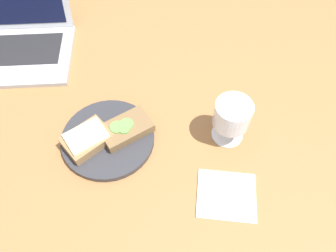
{
  "coord_description": "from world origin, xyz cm",
  "views": [
    {
      "loc": [
        5.52,
        -48.62,
        70.63
      ],
      "look_at": [
        8.02,
        -6.76,
        8.0
      ],
      "focal_mm": 35.0,
      "sensor_mm": 36.0,
      "label": 1
    }
  ],
  "objects_px": {
    "sandwich_with_cheese": "(87,139)",
    "laptop": "(8,33)",
    "sandwich_with_cucumber": "(126,128)",
    "wine_glass": "(232,116)",
    "napkin": "(226,195)",
    "plate": "(108,138)"
  },
  "relations": [
    {
      "from": "wine_glass",
      "to": "napkin",
      "type": "xyz_separation_m",
      "value": [
        -0.03,
        -0.16,
        -0.08
      ]
    },
    {
      "from": "plate",
      "to": "wine_glass",
      "type": "bearing_deg",
      "value": -0.45
    },
    {
      "from": "sandwich_with_cheese",
      "to": "laptop",
      "type": "height_order",
      "value": "laptop"
    },
    {
      "from": "napkin",
      "to": "wine_glass",
      "type": "bearing_deg",
      "value": 80.47
    },
    {
      "from": "sandwich_with_cheese",
      "to": "wine_glass",
      "type": "height_order",
      "value": "wine_glass"
    },
    {
      "from": "sandwich_with_cucumber",
      "to": "sandwich_with_cheese",
      "type": "height_order",
      "value": "sandwich_with_cheese"
    },
    {
      "from": "plate",
      "to": "sandwich_with_cheese",
      "type": "distance_m",
      "value": 0.05
    },
    {
      "from": "sandwich_with_cucumber",
      "to": "wine_glass",
      "type": "bearing_deg",
      "value": -3.45
    },
    {
      "from": "sandwich_with_cheese",
      "to": "sandwich_with_cucumber",
      "type": "bearing_deg",
      "value": 15.6
    },
    {
      "from": "sandwich_with_cucumber",
      "to": "napkin",
      "type": "height_order",
      "value": "sandwich_with_cucumber"
    },
    {
      "from": "sandwich_with_cucumber",
      "to": "laptop",
      "type": "relative_size",
      "value": 0.39
    },
    {
      "from": "sandwich_with_cucumber",
      "to": "napkin",
      "type": "xyz_separation_m",
      "value": [
        0.22,
        -0.17,
        -0.03
      ]
    },
    {
      "from": "laptop",
      "to": "napkin",
      "type": "height_order",
      "value": "laptop"
    },
    {
      "from": "sandwich_with_cheese",
      "to": "napkin",
      "type": "height_order",
      "value": "sandwich_with_cheese"
    },
    {
      "from": "sandwich_with_cheese",
      "to": "wine_glass",
      "type": "relative_size",
      "value": 1.13
    },
    {
      "from": "plate",
      "to": "sandwich_with_cucumber",
      "type": "height_order",
      "value": "sandwich_with_cucumber"
    },
    {
      "from": "plate",
      "to": "sandwich_with_cucumber",
      "type": "xyz_separation_m",
      "value": [
        0.04,
        0.01,
        0.02
      ]
    },
    {
      "from": "sandwich_with_cucumber",
      "to": "sandwich_with_cheese",
      "type": "xyz_separation_m",
      "value": [
        -0.09,
        -0.02,
        0.0
      ]
    },
    {
      "from": "plate",
      "to": "sandwich_with_cucumber",
      "type": "bearing_deg",
      "value": 15.57
    },
    {
      "from": "plate",
      "to": "napkin",
      "type": "height_order",
      "value": "plate"
    },
    {
      "from": "wine_glass",
      "to": "napkin",
      "type": "relative_size",
      "value": 0.92
    },
    {
      "from": "sandwich_with_cheese",
      "to": "napkin",
      "type": "bearing_deg",
      "value": -25.35
    }
  ]
}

